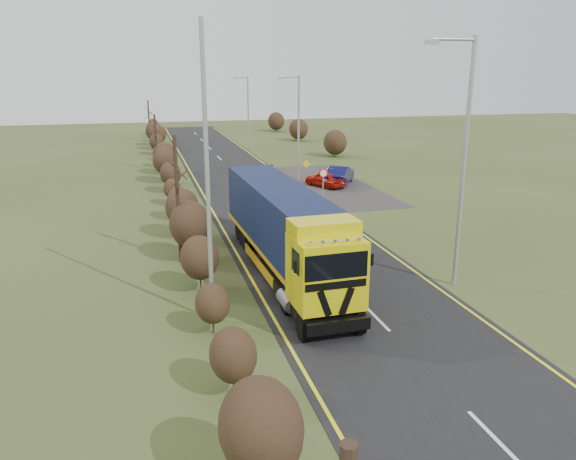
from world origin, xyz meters
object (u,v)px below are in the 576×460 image
at_px(car_red_hatchback, 325,179).
at_px(speed_sign, 323,178).
at_px(car_blue_sedan, 339,175).
at_px(streetlight_near, 462,154).
at_px(lorry, 284,226).

bearing_deg(car_red_hatchback, speed_sign, 46.18).
height_order(car_blue_sedan, speed_sign, speed_sign).
xyz_separation_m(car_red_hatchback, car_blue_sedan, (1.43, 0.71, 0.13)).
bearing_deg(streetlight_near, car_red_hatchback, 86.08).
bearing_deg(car_red_hatchback, streetlight_near, 62.73).
distance_m(streetlight_near, speed_sign, 17.08).
height_order(lorry, car_blue_sedan, lorry).
distance_m(car_red_hatchback, streetlight_near, 21.80).
relative_size(car_blue_sedan, speed_sign, 1.99).
distance_m(car_blue_sedan, streetlight_near, 22.60).
bearing_deg(streetlight_near, car_blue_sedan, 82.49).
bearing_deg(lorry, car_blue_sedan, 61.43).
distance_m(lorry, streetlight_near, 8.04).
height_order(streetlight_near, speed_sign, streetlight_near).
height_order(lorry, speed_sign, lorry).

